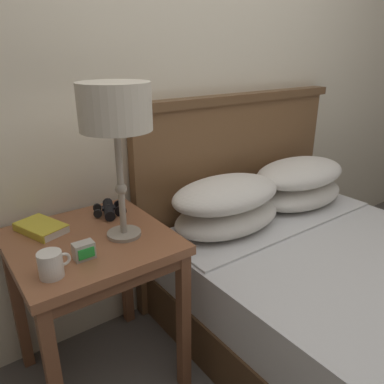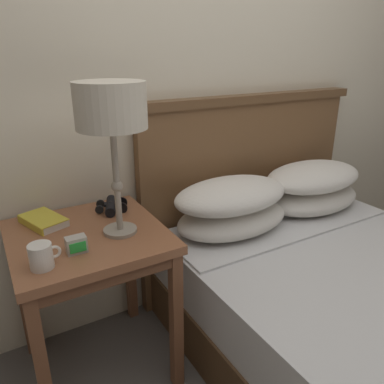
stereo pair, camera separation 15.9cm
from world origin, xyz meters
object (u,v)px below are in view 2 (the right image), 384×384
Objects in this scene: table_lamp at (111,111)px; alarm_clock at (76,245)px; coffee_mug at (41,256)px; bed at (357,306)px; nightstand at (89,253)px; book_on_nightstand at (43,221)px; binoculars_pair at (111,206)px.

table_lamp reaches higher than alarm_clock.
coffee_mug is at bearing -159.13° from table_lamp.
table_lamp is (-0.88, 0.48, 0.84)m from bed.
nightstand is at bearing 151.39° from bed.
table_lamp is at bearing -27.43° from nightstand.
table_lamp is 0.54m from coffee_mug.
bed is 8.38× the size of book_on_nightstand.
binoculars_pair is at bearing 52.34° from alarm_clock.
book_on_nightstand is (-1.13, 0.70, 0.39)m from bed.
bed is at bearing -28.61° from nightstand.
bed is 1.38m from book_on_nightstand.
bed is 1.21m from alarm_clock.
nightstand is 1.17m from bed.
coffee_mug is (-0.31, -0.12, -0.43)m from table_lamp.
bed is 3.34× the size of table_lamp.
coffee_mug is (-0.19, -0.18, 0.13)m from nightstand.
nightstand is 9.65× the size of alarm_clock.
coffee_mug is at bearing -136.01° from binoculars_pair.
alarm_clock is at bearing 159.05° from bed.
alarm_clock reaches higher than binoculars_pair.
bed is 27.15× the size of alarm_clock.
table_lamp reaches higher than bed.
coffee_mug is (-1.19, 0.36, 0.42)m from bed.
binoculars_pair is 1.60× the size of coffee_mug.
binoculars_pair is at bearing 45.48° from nightstand.
alarm_clock is at bearing -158.27° from table_lamp.
table_lamp is 3.47× the size of binoculars_pair.
book_on_nightstand is 0.35m from coffee_mug.
nightstand is 0.36× the size of bed.
table_lamp reaches higher than coffee_mug.
book_on_nightstand reaches higher than nightstand.
nightstand is 0.19m from alarm_clock.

